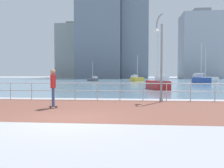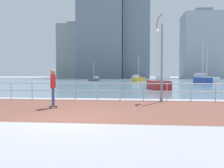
% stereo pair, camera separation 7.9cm
% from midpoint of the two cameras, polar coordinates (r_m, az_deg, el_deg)
% --- Properties ---
extents(ground, '(220.00, 220.00, 0.00)m').
position_cam_midpoint_polar(ground, '(47.78, 2.95, 0.57)').
color(ground, '#9E9EA3').
extents(brick_paving, '(28.00, 6.60, 0.01)m').
position_cam_midpoint_polar(brick_paving, '(10.75, -6.31, -6.04)').
color(brick_paving, brown).
rests_on(brick_paving, ground).
extents(harbor_water, '(180.00, 88.00, 0.00)m').
position_cam_midpoint_polar(harbor_water, '(58.76, 3.45, 0.93)').
color(harbor_water, slate).
rests_on(harbor_water, ground).
extents(waterfront_railing, '(25.25, 0.06, 1.06)m').
position_cam_midpoint_polar(waterfront_railing, '(13.90, -3.52, -1.06)').
color(waterfront_railing, '#B2BCC1').
rests_on(waterfront_railing, ground).
extents(lamppost, '(0.52, 0.76, 5.03)m').
position_cam_midpoint_polar(lamppost, '(13.39, 12.25, 7.53)').
color(lamppost, gray).
rests_on(lamppost, ground).
extents(skateboarder, '(0.41, 0.55, 1.82)m').
position_cam_midpoint_polar(skateboarder, '(10.90, -14.49, -0.16)').
color(skateboarder, black).
rests_on(skateboarder, ground).
extents(sailboat_navy, '(4.86, 1.55, 6.80)m').
position_cam_midpoint_polar(sailboat_navy, '(49.57, 22.66, 1.20)').
color(sailboat_navy, white).
rests_on(sailboat_navy, ground).
extents(sailboat_ivory, '(1.88, 5.00, 6.88)m').
position_cam_midpoint_polar(sailboat_ivory, '(41.54, 21.83, 1.01)').
color(sailboat_ivory, '#284799').
rests_on(sailboat_ivory, ground).
extents(sailboat_teal, '(2.22, 4.44, 5.98)m').
position_cam_midpoint_polar(sailboat_teal, '(23.84, 11.82, -0.03)').
color(sailboat_teal, '#B21E1E').
rests_on(sailboat_teal, ground).
extents(sailboat_gray, '(3.31, 4.25, 5.89)m').
position_cam_midpoint_polar(sailboat_gray, '(51.16, 6.70, 1.31)').
color(sailboat_gray, gold).
rests_on(sailboat_gray, ground).
extents(sailboat_red, '(2.98, 2.93, 4.48)m').
position_cam_midpoint_polar(sailboat_red, '(52.25, -4.50, 1.20)').
color(sailboat_red, '#595960').
rests_on(sailboat_red, ground).
extents(tower_slate, '(13.15, 17.99, 27.71)m').
position_cam_midpoint_polar(tower_slate, '(117.90, -9.46, 8.01)').
color(tower_slate, '#939993').
rests_on(tower_slate, ground).
extents(tower_concrete, '(15.61, 11.53, 27.28)m').
position_cam_midpoint_polar(tower_concrete, '(97.58, 21.91, 8.90)').
color(tower_concrete, '#A3A8B2').
rests_on(tower_concrete, ground).
extents(tower_brick, '(10.77, 16.88, 49.13)m').
position_cam_midpoint_polar(tower_brick, '(100.86, 6.15, 15.15)').
color(tower_brick, slate).
rests_on(tower_brick, ground).
extents(tower_steel, '(17.90, 15.17, 48.57)m').
position_cam_midpoint_polar(tower_steel, '(97.06, -2.76, 15.49)').
color(tower_steel, slate).
rests_on(tower_steel, ground).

